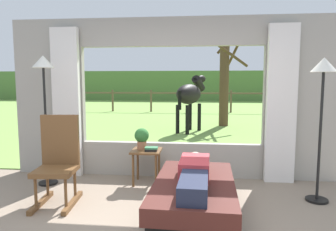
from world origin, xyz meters
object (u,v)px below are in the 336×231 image
at_px(rocking_chair, 58,160).
at_px(reclining_person, 194,173).
at_px(side_table, 146,156).
at_px(horse, 190,95).
at_px(floor_lamp_left, 44,81).
at_px(potted_plant, 142,137).
at_px(book_stack, 151,149).
at_px(recliner_sofa, 194,198).
at_px(pasture_tree, 225,77).
at_px(floor_lamp_right, 323,86).

bearing_deg(rocking_chair, reclining_person, -15.26).
distance_m(rocking_chair, side_table, 1.31).
distance_m(rocking_chair, horse, 5.93).
height_order(floor_lamp_left, horse, floor_lamp_left).
relative_size(side_table, potted_plant, 1.63).
distance_m(rocking_chair, book_stack, 1.33).
relative_size(reclining_person, floor_lamp_left, 0.74).
bearing_deg(reclining_person, floor_lamp_left, 158.67).
bearing_deg(recliner_sofa, potted_plant, 127.74).
relative_size(recliner_sofa, horse, 0.97).
bearing_deg(side_table, pasture_tree, 75.36).
distance_m(side_table, floor_lamp_right, 2.60).
height_order(recliner_sofa, book_stack, book_stack).
relative_size(recliner_sofa, reclining_person, 1.21).
bearing_deg(reclining_person, floor_lamp_right, 24.81).
bearing_deg(side_table, recliner_sofa, -55.53).
distance_m(recliner_sofa, floor_lamp_left, 2.75).
height_order(reclining_person, side_table, reclining_person).
relative_size(recliner_sofa, pasture_tree, 0.48).
bearing_deg(rocking_chair, horse, 69.72).
bearing_deg(floor_lamp_left, rocking_chair, -53.44).
xyz_separation_m(floor_lamp_right, horse, (-1.82, 5.33, -0.33)).
xyz_separation_m(reclining_person, potted_plant, (-0.82, 1.19, 0.18)).
height_order(book_stack, floor_lamp_right, floor_lamp_right).
bearing_deg(book_stack, pasture_tree, 76.22).
xyz_separation_m(side_table, horse, (0.50, 4.87, 0.73)).
height_order(floor_lamp_right, pasture_tree, pasture_tree).
height_order(recliner_sofa, side_table, side_table).
bearing_deg(floor_lamp_left, floor_lamp_right, -4.42).
xyz_separation_m(rocking_chair, book_stack, (1.08, 0.77, 0.00)).
relative_size(rocking_chair, side_table, 2.15).
bearing_deg(pasture_tree, floor_lamp_right, -84.15).
bearing_deg(rocking_chair, floor_lamp_right, 0.77).
bearing_deg(reclining_person, side_table, 125.24).
height_order(recliner_sofa, rocking_chair, rocking_chair).
distance_m(potted_plant, floor_lamp_left, 1.66).
height_order(book_stack, floor_lamp_left, floor_lamp_left).
distance_m(book_stack, floor_lamp_right, 2.46).
xyz_separation_m(recliner_sofa, floor_lamp_left, (-2.23, 0.91, 1.34)).
relative_size(reclining_person, horse, 0.81).
relative_size(rocking_chair, horse, 0.63).
distance_m(book_stack, floor_lamp_left, 1.87).
bearing_deg(floor_lamp_left, recliner_sofa, -22.20).
bearing_deg(pasture_tree, side_table, -104.64).
bearing_deg(pasture_tree, potted_plant, -105.47).
relative_size(reclining_person, pasture_tree, 0.40).
distance_m(reclining_person, book_stack, 1.26).
relative_size(side_table, floor_lamp_left, 0.27).
xyz_separation_m(recliner_sofa, floor_lamp_right, (1.58, 0.62, 1.27)).
bearing_deg(side_table, floor_lamp_left, -173.32).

